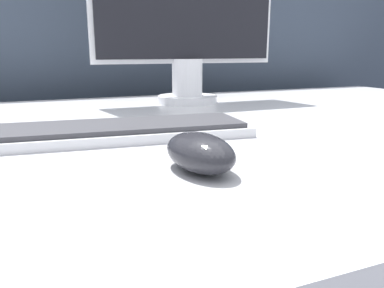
{
  "coord_description": "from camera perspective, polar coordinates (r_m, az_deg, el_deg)",
  "views": [
    {
      "loc": [
        -0.17,
        -0.67,
        0.86
      ],
      "look_at": [
        0.0,
        -0.24,
        0.74
      ],
      "focal_mm": 35.0,
      "sensor_mm": 36.0,
      "label": 1
    }
  ],
  "objects": [
    {
      "name": "keyboard",
      "position": [
        0.63,
        -10.58,
        2.01
      ],
      "size": [
        0.44,
        0.17,
        0.02
      ],
      "rotation": [
        0.0,
        0.0,
        -0.09
      ],
      "color": "silver",
      "rests_on": "desk"
    },
    {
      "name": "computer_mouse_near",
      "position": [
        0.45,
        1.62,
        -1.26
      ],
      "size": [
        0.08,
        0.12,
        0.05
      ],
      "rotation": [
        0.0,
        0.0,
        0.17
      ],
      "color": "#232328",
      "rests_on": "desk"
    },
    {
      "name": "monitor",
      "position": [
        1.05,
        -0.8,
        20.52
      ],
      "size": [
        0.51,
        0.16,
        0.49
      ],
      "color": "white",
      "rests_on": "desk"
    },
    {
      "name": "partition_panel",
      "position": [
        1.36,
        -14.39,
        1.06
      ],
      "size": [
        5.0,
        0.03,
        1.13
      ],
      "color": "#333D4C",
      "rests_on": "ground_plane"
    }
  ]
}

